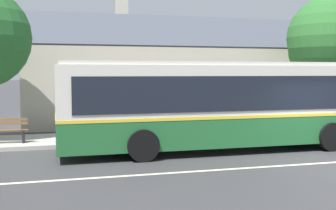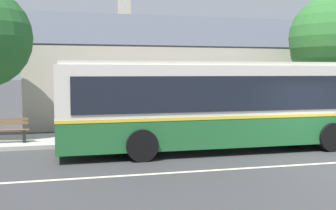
{
  "view_description": "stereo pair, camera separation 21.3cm",
  "coord_description": "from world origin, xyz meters",
  "px_view_note": "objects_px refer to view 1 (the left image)",
  "views": [
    {
      "loc": [
        -8.25,
        -10.85,
        2.73
      ],
      "look_at": [
        -4.2,
        3.99,
        1.54
      ],
      "focal_mm": 45.0,
      "sensor_mm": 36.0,
      "label": 1
    },
    {
      "loc": [
        -8.05,
        -10.9,
        2.73
      ],
      "look_at": [
        -4.2,
        3.99,
        1.54
      ],
      "focal_mm": 45.0,
      "sensor_mm": 36.0,
      "label": 2
    }
  ],
  "objects_px": {
    "bench_down_street": "(109,128)",
    "bus_stop_sign": "(335,97)",
    "transit_bus": "(223,103)",
    "bench_by_building": "(3,132)",
    "street_tree_primary": "(326,41)"
  },
  "relations": [
    {
      "from": "transit_bus",
      "to": "bench_by_building",
      "type": "bearing_deg",
      "value": 162.0
    },
    {
      "from": "street_tree_primary",
      "to": "bus_stop_sign",
      "type": "height_order",
      "value": "street_tree_primary"
    },
    {
      "from": "transit_bus",
      "to": "bench_down_street",
      "type": "bearing_deg",
      "value": 146.56
    },
    {
      "from": "bench_down_street",
      "to": "bench_by_building",
      "type": "bearing_deg",
      "value": 179.96
    },
    {
      "from": "bus_stop_sign",
      "to": "street_tree_primary",
      "type": "bearing_deg",
      "value": 66.5
    },
    {
      "from": "street_tree_primary",
      "to": "bus_stop_sign",
      "type": "xyz_separation_m",
      "value": [
        -0.82,
        -1.88,
        -2.59
      ]
    },
    {
      "from": "bench_down_street",
      "to": "bus_stop_sign",
      "type": "distance_m",
      "value": 9.94
    },
    {
      "from": "transit_bus",
      "to": "bench_down_street",
      "type": "xyz_separation_m",
      "value": [
        -3.73,
        2.46,
        -1.09
      ]
    },
    {
      "from": "bench_down_street",
      "to": "bus_stop_sign",
      "type": "relative_size",
      "value": 0.74
    },
    {
      "from": "bus_stop_sign",
      "to": "bench_by_building",
      "type": "bearing_deg",
      "value": 178.45
    },
    {
      "from": "street_tree_primary",
      "to": "bench_by_building",
      "type": "bearing_deg",
      "value": -174.06
    },
    {
      "from": "bench_down_street",
      "to": "street_tree_primary",
      "type": "height_order",
      "value": "street_tree_primary"
    },
    {
      "from": "bench_down_street",
      "to": "street_tree_primary",
      "type": "xyz_separation_m",
      "value": [
        10.7,
        1.52,
        3.65
      ]
    },
    {
      "from": "street_tree_primary",
      "to": "transit_bus",
      "type": "bearing_deg",
      "value": -150.3
    },
    {
      "from": "transit_bus",
      "to": "bench_by_building",
      "type": "height_order",
      "value": "transit_bus"
    }
  ]
}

